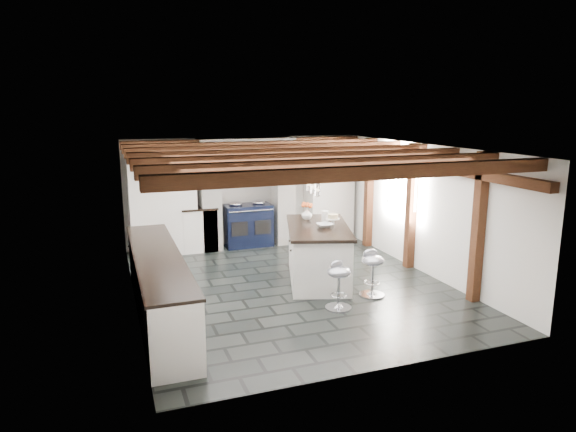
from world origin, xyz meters
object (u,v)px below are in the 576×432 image
object	(u,v)px
range_cooker	(248,224)
kitchen_island	(318,252)
bar_stool_near	(372,268)
bar_stool_far	(338,279)

from	to	relation	value
range_cooker	kitchen_island	distance (m)	2.63
kitchen_island	bar_stool_near	size ratio (longest dim) A/B	2.88
bar_stool_near	bar_stool_far	world-z (taller)	bar_stool_near
kitchen_island	bar_stool_far	bearing A→B (deg)	-81.96
kitchen_island	range_cooker	bearing A→B (deg)	119.64
range_cooker	bar_stool_near	bearing A→B (deg)	-73.72
bar_stool_near	bar_stool_far	size ratio (longest dim) A/B	1.03
bar_stool_near	bar_stool_far	bearing A→B (deg)	-159.44
kitchen_island	bar_stool_far	size ratio (longest dim) A/B	2.96
range_cooker	bar_stool_near	size ratio (longest dim) A/B	1.34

